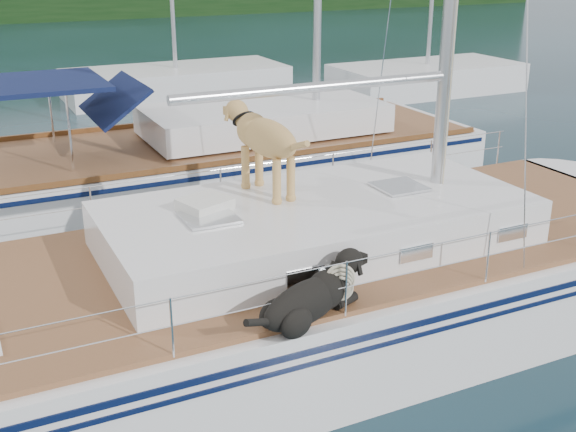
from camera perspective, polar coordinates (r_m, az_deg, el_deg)
ground at (r=9.27m, az=-2.28°, el=-10.17°), size 120.00×120.00×0.00m
main_sailboat at (r=8.97m, az=-1.79°, el=-6.28°), size 12.00×4.09×14.01m
neighbor_sailboat at (r=14.61m, az=-5.79°, el=4.12°), size 11.00×3.50×13.30m
bg_boat_center at (r=24.77m, az=-8.82°, el=10.37°), size 7.20×3.00×11.65m
bg_boat_east at (r=25.71m, az=10.89°, el=10.63°), size 6.40×3.00×11.65m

